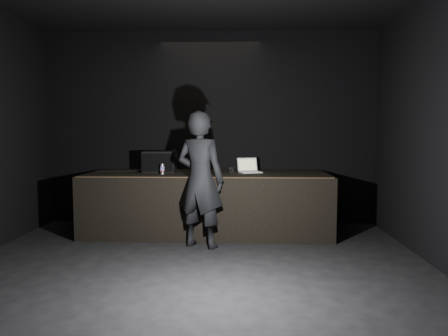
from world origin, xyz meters
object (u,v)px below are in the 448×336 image
at_px(laptop, 249,169).
at_px(beer_can, 162,169).
at_px(stage_riser, 207,202).
at_px(stage_monitor, 159,162).
at_px(person, 200,180).

bearing_deg(laptop, beer_can, 173.69).
relative_size(stage_riser, laptop, 9.16).
xyz_separation_m(stage_monitor, beer_can, (0.10, -0.31, -0.09)).
bearing_deg(stage_monitor, stage_riser, -7.56).
bearing_deg(laptop, stage_riser, 170.65).
bearing_deg(laptop, stage_monitor, 161.44).
bearing_deg(beer_can, person, -46.75).
distance_m(stage_riser, stage_monitor, 1.07).
height_order(stage_riser, laptop, laptop).
bearing_deg(beer_can, laptop, 13.72).
bearing_deg(person, laptop, -102.63).
distance_m(stage_monitor, person, 1.32).
bearing_deg(person, beer_can, -25.54).
xyz_separation_m(stage_riser, beer_can, (-0.72, -0.21, 0.58)).
xyz_separation_m(stage_monitor, laptop, (1.52, 0.04, -0.12)).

